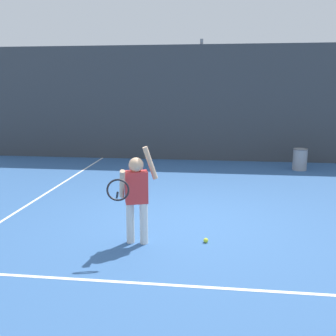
{
  "coord_description": "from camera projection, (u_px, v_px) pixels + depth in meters",
  "views": [
    {
      "loc": [
        0.43,
        -5.77,
        2.12
      ],
      "look_at": [
        -0.3,
        0.15,
        0.85
      ],
      "focal_mm": 40.8,
      "sensor_mm": 36.0,
      "label": 1
    }
  ],
  "objects": [
    {
      "name": "ground_plane",
      "position": [
        185.0,
        222.0,
        6.09
      ],
      "size": [
        20.0,
        20.0,
        0.0
      ],
      "primitive_type": "plane",
      "color": "#335B93"
    },
    {
      "name": "court_line_baseline",
      "position": [
        171.0,
        285.0,
        4.16
      ],
      "size": [
        9.0,
        0.05,
        0.0
      ],
      "primitive_type": "cube",
      "color": "white",
      "rests_on": "ground"
    },
    {
      "name": "court_line_sideline",
      "position": [
        38.0,
        198.0,
        7.42
      ],
      "size": [
        0.05,
        9.0,
        0.0
      ],
      "primitive_type": "cube",
      "color": "white",
      "rests_on": "ground"
    },
    {
      "name": "back_fence_windscreen",
      "position": [
        200.0,
        104.0,
        10.99
      ],
      "size": [
        13.56,
        0.08,
        3.29
      ],
      "primitive_type": "cube",
      "color": "#383D42",
      "rests_on": "ground"
    },
    {
      "name": "fence_post_1",
      "position": [
        201.0,
        101.0,
        11.03
      ],
      "size": [
        0.09,
        0.09,
        3.44
      ],
      "primitive_type": "cylinder",
      "color": "slate",
      "rests_on": "ground"
    },
    {
      "name": "tennis_player",
      "position": [
        136.0,
        193.0,
        5.13
      ],
      "size": [
        0.58,
        0.73,
        1.35
      ],
      "rotation": [
        0.0,
        0.0,
        0.31
      ],
      "color": "silver",
      "rests_on": "ground"
    },
    {
      "name": "ball_hopper",
      "position": [
        300.0,
        159.0,
        9.9
      ],
      "size": [
        0.38,
        0.38,
        0.56
      ],
      "color": "gray",
      "rests_on": "ground"
    },
    {
      "name": "tennis_ball_2",
      "position": [
        206.0,
        240.0,
        5.3
      ],
      "size": [
        0.07,
        0.07,
        0.07
      ],
      "primitive_type": "sphere",
      "color": "#CCE033",
      "rests_on": "ground"
    }
  ]
}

